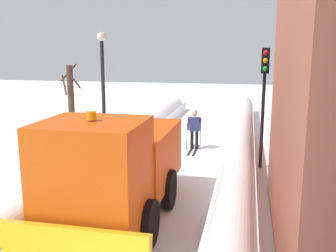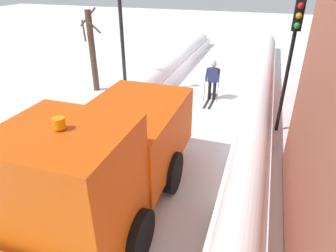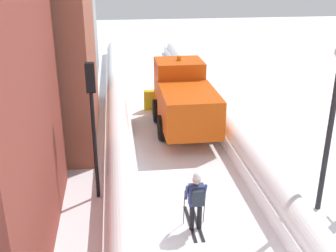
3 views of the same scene
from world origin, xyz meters
The scene contains 7 objects.
ground_plane centered at (0.00, 10.00, 0.00)m, with size 80.00×80.00×0.00m, color white.
snowbank_left centered at (-2.41, 10.00, 0.57)m, with size 1.10×36.00×1.23m.
snowbank_right centered at (2.41, 10.00, 0.45)m, with size 1.10×36.00×1.03m.
plow_truck centered at (0.57, 10.70, 1.48)m, with size 3.20×5.98×3.12m.
skier centered at (-0.36, 3.03, 1.00)m, with size 0.62×1.80×1.81m.
traffic_light_pole centered at (-3.18, 5.30, 3.11)m, with size 0.28×0.42×4.44m.
street_lamp centered at (3.66, 3.58, 3.25)m, with size 0.40×0.40×5.12m.
Camera 3 is at (-2.46, -6.73, 7.18)m, focal length 43.97 mm.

